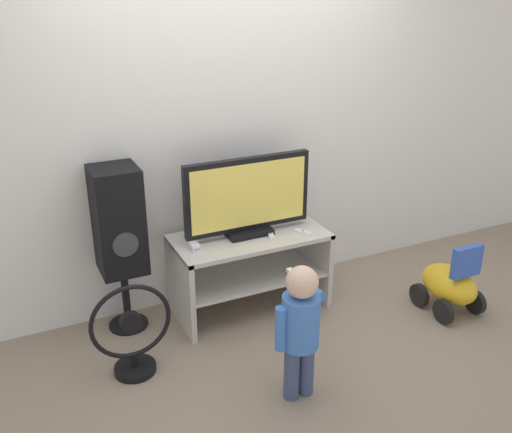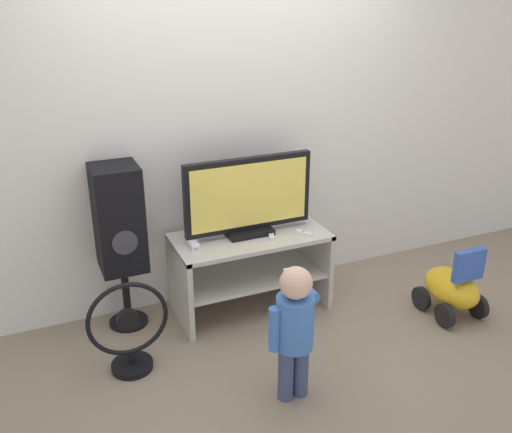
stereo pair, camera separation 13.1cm
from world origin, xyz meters
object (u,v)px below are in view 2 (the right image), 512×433
Objects in this scene: television at (248,197)px; speaker_tower at (119,222)px; game_console at (193,244)px; remote_secondary at (271,235)px; child at (294,322)px; remote_primary at (304,233)px; floor_fan at (129,332)px; ride_on_toy at (452,288)px.

television is 0.87m from speaker_tower.
television reaches higher than game_console.
television is 0.30m from remote_secondary.
child is (-0.27, -0.88, -0.10)m from remote_secondary.
remote_primary is at bearing -25.19° from television.
child is at bearing -98.59° from television.
floor_fan is (-0.08, -0.51, -0.49)m from speaker_tower.
speaker_tower is at bearing 167.10° from remote_primary.
speaker_tower is 2.32m from ride_on_toy.
floor_fan reaches higher than ride_on_toy.
television is at bearing 151.81° from ride_on_toy.
game_console is 0.14× the size of speaker_tower.
game_console is 1.00m from child.
remote_secondary is at bearing 153.60° from ride_on_toy.
floor_fan is at bearing 142.83° from child.
television is 1.64× the size of ride_on_toy.
child is at bearing -107.06° from remote_secondary.
remote_secondary is (0.12, -0.11, -0.26)m from television.
speaker_tower reaches higher than child.
remote_primary is at bearing 10.34° from floor_fan.
television is 6.74× the size of remote_secondary.
ride_on_toy is at bearing -29.27° from remote_primary.
television is at bearing 81.41° from child.
game_console reaches higher than floor_fan.
television reaches higher than ride_on_toy.
speaker_tower is (-0.70, 1.11, 0.27)m from child.
television is at bearing -7.52° from speaker_tower.
child is 1.38× the size of floor_fan.
game_console is at bearing 170.84° from remote_primary.
television is at bearing 5.36° from game_console.
remote_secondary is 1.14m from floor_fan.
remote_secondary is 0.16× the size of child.
speaker_tower reaches higher than television.
ride_on_toy is at bearing 12.81° from child.
speaker_tower is 0.71m from floor_fan.
television is at bearing 137.84° from remote_secondary.
child is 1.01m from floor_fan.
television is at bearing 22.85° from floor_fan.
remote_primary and remote_secondary have the same top height.
game_console is 1.83m from ride_on_toy.
child is 1.47m from ride_on_toy.
speaker_tower is (-0.44, 0.15, 0.17)m from game_console.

